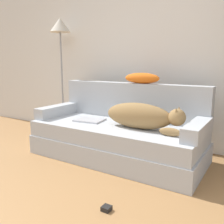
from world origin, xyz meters
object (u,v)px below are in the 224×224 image
object	(u,v)px
power_adapter	(107,208)
dog	(142,116)
laptop	(90,120)
floor_lamp	(60,36)
couch	(117,141)
throw_pillow	(142,78)

from	to	relation	value
power_adapter	dog	bearing A→B (deg)	99.38
laptop	floor_lamp	size ratio (longest dim) A/B	0.21
couch	power_adapter	size ratio (longest dim) A/B	29.60
throw_pillow	power_adapter	size ratio (longest dim) A/B	6.65
laptop	floor_lamp	xyz separation A→B (m)	(-0.87, 0.50, 1.03)
laptop	dog	bearing A→B (deg)	-9.27
dog	throw_pillow	world-z (taller)	throw_pillow
couch	floor_lamp	size ratio (longest dim) A/B	1.13
throw_pillow	floor_lamp	xyz separation A→B (m)	(-1.36, 0.14, 0.56)
couch	dog	xyz separation A→B (m)	(0.33, -0.04, 0.33)
couch	dog	world-z (taller)	dog
dog	throw_pillow	distance (m)	0.55
couch	dog	bearing A→B (deg)	-7.60
laptop	floor_lamp	bearing A→B (deg)	142.38
couch	laptop	xyz separation A→B (m)	(-0.35, -0.03, 0.20)
laptop	couch	bearing A→B (deg)	-3.36
laptop	floor_lamp	world-z (taller)	floor_lamp
couch	power_adapter	xyz separation A→B (m)	(0.47, -0.93, -0.17)
dog	laptop	world-z (taller)	dog
floor_lamp	dog	bearing A→B (deg)	-18.36
throw_pillow	dog	bearing A→B (deg)	-63.22
laptop	power_adapter	distance (m)	1.28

